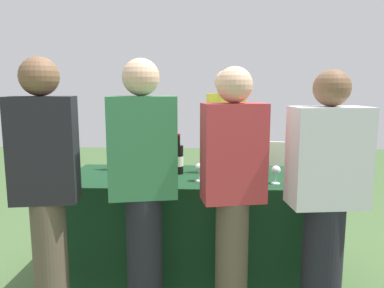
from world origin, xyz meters
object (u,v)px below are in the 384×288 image
guest_1 (143,184)px  menu_board (263,184)px  wine_glass_1 (144,168)px  wine_glass_2 (199,169)px  wine_glass_0 (126,166)px  guest_3 (326,195)px  wine_bottle_3 (205,159)px  guest_0 (46,186)px  wine_glass_3 (216,167)px  wine_glass_4 (276,171)px  wine_bottle_1 (151,155)px  guest_2 (233,188)px  server_pouring (225,147)px  wine_bottle_2 (178,159)px  wine_bottle_0 (115,157)px  wine_bottle_4 (264,159)px

guest_1 → menu_board: bearing=48.1°
wine_glass_1 → wine_glass_2: size_ratio=1.07×
wine_glass_0 → guest_3: 1.42m
wine_bottle_3 → guest_0: (-0.92, -0.86, 0.01)m
wine_bottle_3 → guest_3: 1.05m
wine_glass_3 → wine_glass_4: wine_glass_3 is taller
wine_bottle_1 → wine_glass_3: wine_bottle_1 is taller
guest_2 → guest_3: bearing=-15.1°
wine_glass_2 → server_pouring: 0.89m
wine_bottle_2 → wine_glass_2: 0.29m
wine_glass_0 → guest_0: guest_0 is taller
wine_glass_1 → wine_glass_3: 0.53m
wine_glass_2 → guest_1: size_ratio=0.08×
guest_0 → wine_bottle_2: bearing=40.0°
wine_bottle_0 → wine_bottle_3: bearing=-5.4°
wine_glass_2 → wine_glass_0: bearing=174.6°
wine_glass_4 → server_pouring: (-0.32, 0.91, 0.02)m
wine_bottle_0 → server_pouring: server_pouring is taller
wine_bottle_3 → wine_glass_1: bearing=-145.3°
wine_bottle_4 → guest_3: bearing=-71.2°
guest_0 → guest_3: 1.64m
wine_bottle_0 → wine_glass_4: bearing=-17.3°
wine_bottle_3 → wine_glass_1: 0.54m
wine_bottle_2 → wine_glass_3: wine_bottle_2 is taller
wine_glass_2 → guest_1: bearing=-125.4°
wine_bottle_3 → guest_1: size_ratio=0.19×
wine_glass_0 → server_pouring: (0.78, 0.81, 0.02)m
server_pouring → wine_glass_1: bearing=47.3°
wine_glass_1 → menu_board: bearing=48.5°
wine_bottle_2 → guest_0: size_ratio=0.20×
guest_2 → wine_glass_0: bearing=134.8°
wine_bottle_3 → server_pouring: (0.19, 0.59, 0.01)m
wine_bottle_0 → wine_glass_1: (0.30, -0.38, -0.01)m
wine_bottle_0 → wine_glass_4: wine_bottle_0 is taller
wine_glass_4 → guest_3: 0.50m
wine_bottle_0 → menu_board: wine_bottle_0 is taller
wine_bottle_0 → guest_2: 1.22m
wine_glass_1 → wine_bottle_3: bearing=34.7°
wine_bottle_3 → wine_glass_1: (-0.45, -0.31, -0.01)m
wine_bottle_4 → guest_1: (-0.84, -0.71, -0.02)m
server_pouring → guest_0: (-1.11, -1.45, -0.00)m
guest_0 → menu_board: size_ratio=1.79×
wine_bottle_3 → wine_glass_1: wine_bottle_3 is taller
wine_bottle_3 → wine_glass_3: wine_bottle_3 is taller
wine_bottle_0 → wine_glass_3: (0.83, -0.32, -0.01)m
wine_glass_3 → wine_bottle_2: bearing=144.4°
wine_bottle_2 → guest_3: size_ratio=0.20×
menu_board → wine_bottle_0: bearing=-136.7°
guest_0 → wine_glass_0: bearing=54.1°
wine_bottle_3 → wine_glass_0: 0.64m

